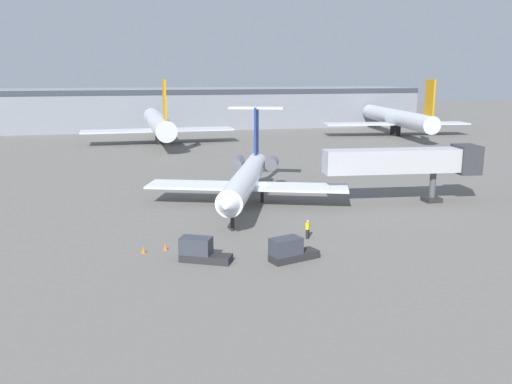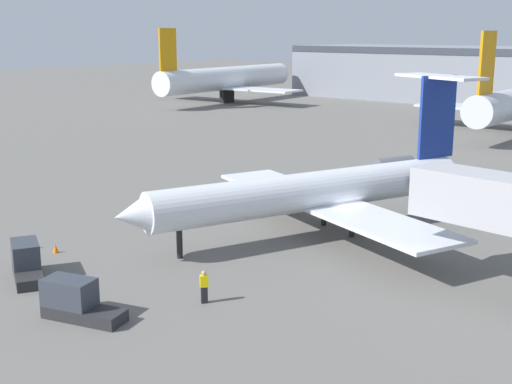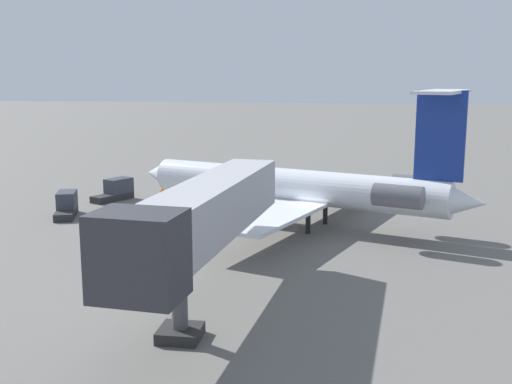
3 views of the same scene
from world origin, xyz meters
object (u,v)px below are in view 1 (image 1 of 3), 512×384
at_px(traffic_cone_mid, 144,250).
at_px(parked_airliner_west_mid, 158,123).
at_px(regional_jet, 247,177).
at_px(ground_crew_marshaller, 308,229).
at_px(parked_airliner_centre, 396,118).
at_px(baggage_tug_lead, 290,251).
at_px(traffic_cone_near, 165,247).
at_px(jet_bridge, 411,161).
at_px(baggage_tug_trailing, 200,251).

xyz_separation_m(traffic_cone_mid, parked_airliner_west_mid, (5.70, 70.21, 3.93)).
bearing_deg(regional_jet, ground_crew_marshaller, -80.22).
distance_m(traffic_cone_mid, parked_airliner_centre, 94.23).
relative_size(baggage_tug_lead, traffic_cone_near, 7.70).
height_order(jet_bridge, parked_airliner_west_mid, parked_airliner_west_mid).
height_order(regional_jet, baggage_tug_lead, regional_jet).
bearing_deg(traffic_cone_mid, baggage_tug_trailing, -35.60).
distance_m(traffic_cone_mid, parked_airliner_west_mid, 70.55).
height_order(jet_bridge, baggage_tug_lead, jet_bridge).
distance_m(ground_crew_marshaller, baggage_tug_trailing, 10.69).
height_order(regional_jet, ground_crew_marshaller, regional_jet).
bearing_deg(jet_bridge, parked_airliner_west_mid, 112.21).
bearing_deg(ground_crew_marshaller, parked_airliner_centre, 57.33).
bearing_deg(ground_crew_marshaller, baggage_tug_trailing, -159.67).
bearing_deg(ground_crew_marshaller, traffic_cone_near, -178.54).
bearing_deg(ground_crew_marshaller, regional_jet, 99.78).
bearing_deg(regional_jet, traffic_cone_near, -125.36).
bearing_deg(parked_airliner_centre, traffic_cone_mid, -129.77).
relative_size(jet_bridge, baggage_tug_lead, 4.20).
bearing_deg(parked_airliner_west_mid, traffic_cone_mid, -94.64).
height_order(jet_bridge, traffic_cone_near, jet_bridge).
xyz_separation_m(regional_jet, jet_bridge, (17.98, -3.49, 1.59)).
xyz_separation_m(regional_jet, ground_crew_marshaller, (2.39, -13.87, -2.27)).
xyz_separation_m(ground_crew_marshaller, parked_airliner_centre, (45.97, 71.69, 3.26)).
bearing_deg(baggage_tug_lead, jet_bridge, 39.62).
bearing_deg(ground_crew_marshaller, baggage_tug_lead, -121.94).
bearing_deg(parked_airliner_west_mid, regional_jet, -83.68).
height_order(traffic_cone_near, traffic_cone_mid, same).
xyz_separation_m(baggage_tug_trailing, traffic_cone_near, (-2.44, 3.39, -0.56)).
xyz_separation_m(regional_jet, parked_airliner_west_mid, (-6.17, 55.66, 1.08)).
relative_size(baggage_tug_trailing, parked_airliner_centre, 0.10).
bearing_deg(traffic_cone_mid, baggage_tug_lead, -22.49).
relative_size(jet_bridge, parked_airliner_centre, 0.44).
distance_m(baggage_tug_trailing, traffic_cone_mid, 5.24).
distance_m(jet_bridge, traffic_cone_near, 30.34).
relative_size(jet_bridge, traffic_cone_near, 32.37).
height_order(regional_jet, traffic_cone_near, regional_jet).
bearing_deg(parked_airliner_west_mid, baggage_tug_trailing, -91.14).
relative_size(jet_bridge, baggage_tug_trailing, 4.24).
relative_size(regional_jet, jet_bridge, 1.48).
bearing_deg(parked_airliner_centre, parked_airliner_west_mid, -177.73).
height_order(baggage_tug_lead, parked_airliner_centre, parked_airliner_centre).
relative_size(ground_crew_marshaller, baggage_tug_lead, 0.40).
height_order(baggage_tug_lead, baggage_tug_trailing, same).
xyz_separation_m(regional_jet, traffic_cone_mid, (-11.86, -14.55, -2.85)).
bearing_deg(baggage_tug_trailing, regional_jet, 66.54).
xyz_separation_m(baggage_tug_lead, parked_airliner_centre, (49.24, 76.92, 3.28)).
bearing_deg(regional_jet, baggage_tug_lead, -92.61).
xyz_separation_m(ground_crew_marshaller, traffic_cone_near, (-12.46, -0.32, -0.58)).
bearing_deg(parked_airliner_west_mid, ground_crew_marshaller, -82.98).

